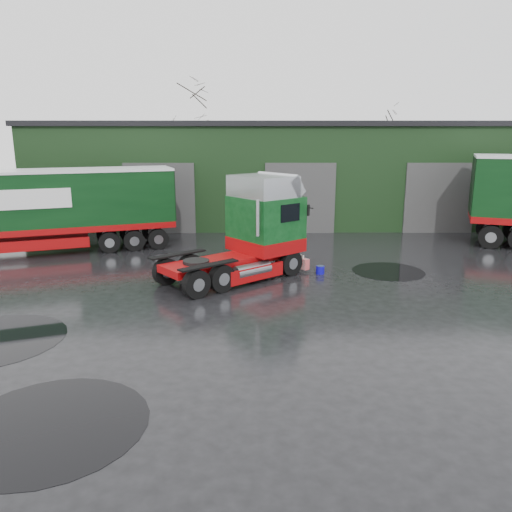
{
  "coord_description": "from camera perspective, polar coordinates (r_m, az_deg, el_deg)",
  "views": [
    {
      "loc": [
        -0.72,
        -14.44,
        5.64
      ],
      "look_at": [
        -0.61,
        1.48,
        1.7
      ],
      "focal_mm": 35.0,
      "sensor_mm": 36.0,
      "label": 1
    }
  ],
  "objects": [
    {
      "name": "ground",
      "position": [
        15.52,
        2.29,
        -7.43
      ],
      "size": [
        100.0,
        100.0,
        0.0
      ],
      "primitive_type": "plane",
      "color": "black"
    },
    {
      "name": "warehouse",
      "position": [
        34.64,
        4.15,
        9.75
      ],
      "size": [
        32.4,
        12.4,
        6.3
      ],
      "color": "black",
      "rests_on": "ground"
    },
    {
      "name": "hero_tractor",
      "position": [
        19.27,
        -3.02,
        3.06
      ],
      "size": [
        6.79,
        6.26,
        4.04
      ],
      "primitive_type": null,
      "rotation": [
        0.0,
        0.0,
        -0.88
      ],
      "color": "#0D4018",
      "rests_on": "ground"
    },
    {
      "name": "trailer_left",
      "position": [
        25.86,
        -23.74,
        4.64
      ],
      "size": [
        13.04,
        6.81,
        4.01
      ],
      "primitive_type": null,
      "rotation": [
        0.0,
        0.0,
        1.91
      ],
      "color": "silver",
      "rests_on": "ground"
    },
    {
      "name": "wash_bucket",
      "position": [
        20.69,
        7.34,
        -1.57
      ],
      "size": [
        0.37,
        0.37,
        0.32
      ],
      "primitive_type": "cylinder",
      "rotation": [
        0.0,
        0.0,
        -0.06
      ],
      "color": "#0D07A7",
      "rests_on": "ground"
    },
    {
      "name": "tree_back_a",
      "position": [
        44.76,
        -7.37,
        12.64
      ],
      "size": [
        4.4,
        4.4,
        9.5
      ],
      "primitive_type": null,
      "color": "black",
      "rests_on": "ground"
    },
    {
      "name": "tree_back_b",
      "position": [
        45.75,
        13.39,
        11.16
      ],
      "size": [
        4.4,
        4.4,
        7.5
      ],
      "primitive_type": null,
      "color": "black",
      "rests_on": "ground"
    },
    {
      "name": "puddle_0",
      "position": [
        11.21,
        -22.48,
        -17.44
      ],
      "size": [
        3.89,
        3.89,
        0.01
      ],
      "primitive_type": "cylinder",
      "color": "black",
      "rests_on": "ground"
    },
    {
      "name": "puddle_1",
      "position": [
        21.62,
        14.88,
        -1.69
      ],
      "size": [
        2.99,
        2.99,
        0.01
      ],
      "primitive_type": "cylinder",
      "color": "black",
      "rests_on": "ground"
    }
  ]
}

